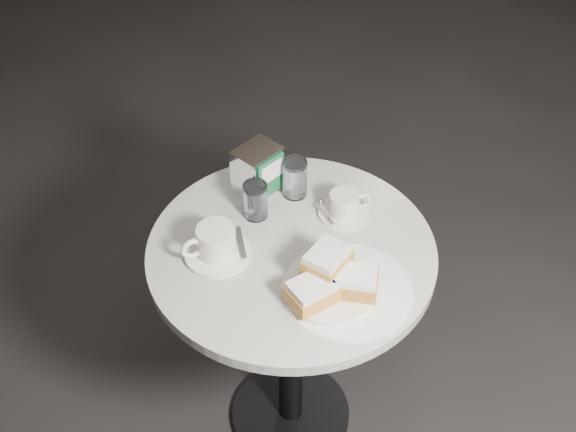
{
  "coord_description": "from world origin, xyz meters",
  "views": [
    {
      "loc": [
        -0.51,
        -1.11,
        1.98
      ],
      "look_at": [
        0.0,
        0.02,
        0.83
      ],
      "focal_mm": 45.0,
      "sensor_mm": 36.0,
      "label": 1
    }
  ],
  "objects_px": {
    "cafe_table": "(291,301)",
    "beignet_plate": "(330,282)",
    "coffee_cup_left": "(216,244)",
    "water_glass_right": "(295,179)",
    "water_glass_left": "(255,201)",
    "napkin_dispenser": "(258,170)",
    "coffee_cup_right": "(344,206)"
  },
  "relations": [
    {
      "from": "coffee_cup_right",
      "to": "napkin_dispenser",
      "type": "xyz_separation_m",
      "value": [
        -0.16,
        0.18,
        0.04
      ]
    },
    {
      "from": "beignet_plate",
      "to": "napkin_dispenser",
      "type": "height_order",
      "value": "napkin_dispenser"
    },
    {
      "from": "water_glass_left",
      "to": "napkin_dispenser",
      "type": "relative_size",
      "value": 0.72
    },
    {
      "from": "water_glass_right",
      "to": "beignet_plate",
      "type": "bearing_deg",
      "value": -101.59
    },
    {
      "from": "coffee_cup_left",
      "to": "coffee_cup_right",
      "type": "height_order",
      "value": "coffee_cup_left"
    },
    {
      "from": "water_glass_right",
      "to": "napkin_dispenser",
      "type": "distance_m",
      "value": 0.1
    },
    {
      "from": "coffee_cup_right",
      "to": "water_glass_right",
      "type": "xyz_separation_m",
      "value": [
        -0.08,
        0.12,
        0.02
      ]
    },
    {
      "from": "cafe_table",
      "to": "water_glass_left",
      "type": "height_order",
      "value": "water_glass_left"
    },
    {
      "from": "cafe_table",
      "to": "napkin_dispenser",
      "type": "bearing_deg",
      "value": 87.54
    },
    {
      "from": "water_glass_right",
      "to": "water_glass_left",
      "type": "bearing_deg",
      "value": -164.04
    },
    {
      "from": "cafe_table",
      "to": "beignet_plate",
      "type": "relative_size",
      "value": 3.21
    },
    {
      "from": "beignet_plate",
      "to": "coffee_cup_right",
      "type": "height_order",
      "value": "beignet_plate"
    },
    {
      "from": "napkin_dispenser",
      "to": "water_glass_left",
      "type": "bearing_deg",
      "value": -139.02
    },
    {
      "from": "coffee_cup_left",
      "to": "beignet_plate",
      "type": "bearing_deg",
      "value": -50.27
    },
    {
      "from": "cafe_table",
      "to": "beignet_plate",
      "type": "distance_m",
      "value": 0.29
    },
    {
      "from": "cafe_table",
      "to": "coffee_cup_left",
      "type": "bearing_deg",
      "value": 164.13
    },
    {
      "from": "beignet_plate",
      "to": "napkin_dispenser",
      "type": "bearing_deg",
      "value": 91.3
    },
    {
      "from": "beignet_plate",
      "to": "coffee_cup_right",
      "type": "relative_size",
      "value": 1.52
    },
    {
      "from": "napkin_dispenser",
      "to": "beignet_plate",
      "type": "bearing_deg",
      "value": -110.81
    },
    {
      "from": "coffee_cup_left",
      "to": "coffee_cup_right",
      "type": "relative_size",
      "value": 1.12
    },
    {
      "from": "coffee_cup_left",
      "to": "napkin_dispenser",
      "type": "bearing_deg",
      "value": 42.7
    },
    {
      "from": "coffee_cup_right",
      "to": "water_glass_left",
      "type": "distance_m",
      "value": 0.22
    },
    {
      "from": "napkin_dispenser",
      "to": "cafe_table",
      "type": "bearing_deg",
      "value": -114.57
    },
    {
      "from": "coffee_cup_left",
      "to": "water_glass_right",
      "type": "bearing_deg",
      "value": 24.17
    },
    {
      "from": "coffee_cup_left",
      "to": "coffee_cup_right",
      "type": "xyz_separation_m",
      "value": [
        0.34,
        0.0,
        -0.01
      ]
    },
    {
      "from": "cafe_table",
      "to": "coffee_cup_left",
      "type": "xyz_separation_m",
      "value": [
        -0.17,
        0.05,
        0.23
      ]
    },
    {
      "from": "cafe_table",
      "to": "coffee_cup_left",
      "type": "relative_size",
      "value": 4.38
    },
    {
      "from": "coffee_cup_left",
      "to": "coffee_cup_right",
      "type": "bearing_deg",
      "value": -1.31
    },
    {
      "from": "cafe_table",
      "to": "water_glass_left",
      "type": "relative_size",
      "value": 7.57
    },
    {
      "from": "cafe_table",
      "to": "water_glass_right",
      "type": "relative_size",
      "value": 7.17
    },
    {
      "from": "coffee_cup_left",
      "to": "water_glass_right",
      "type": "relative_size",
      "value": 1.64
    },
    {
      "from": "cafe_table",
      "to": "beignet_plate",
      "type": "bearing_deg",
      "value": -83.62
    }
  ]
}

